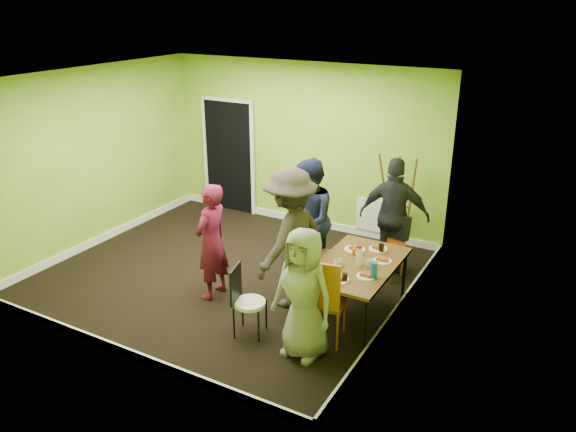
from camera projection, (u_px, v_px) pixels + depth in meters
name	position (u px, v px, depth m)	size (l,w,h in m)	color
ground	(230.00, 273.00, 8.16)	(5.00, 5.00, 0.00)	black
room_walls	(228.00, 209.00, 7.85)	(5.04, 4.54, 2.82)	#76AA2B
dining_table	(357.00, 267.00, 6.81)	(0.90, 1.50, 0.75)	black
chair_left_far	(312.00, 246.00, 7.75)	(0.44, 0.44, 0.95)	#CC6A13
chair_left_near	(306.00, 269.00, 7.04)	(0.55, 0.55, 1.01)	#CC6A13
chair_back_end	(395.00, 233.00, 7.96)	(0.44, 0.49, 0.89)	#CC6A13
chair_front_end	(324.00, 297.00, 6.31)	(0.53, 0.53, 1.08)	#CC6A13
chair_bentwood	(245.00, 297.00, 6.56)	(0.41, 0.40, 0.86)	black
easel	(396.00, 203.00, 8.72)	(0.62, 0.58, 1.54)	brown
plate_near_left	(355.00, 249.00, 7.15)	(0.27, 0.27, 0.01)	white
plate_near_right	(326.00, 271.00, 6.59)	(0.25, 0.25, 0.01)	white
plate_far_back	(378.00, 249.00, 7.16)	(0.24, 0.24, 0.01)	white
plate_far_front	(337.00, 280.00, 6.38)	(0.27, 0.27, 0.01)	white
plate_wall_back	(382.00, 261.00, 6.84)	(0.23, 0.23, 0.01)	white
plate_wall_front	(366.00, 276.00, 6.46)	(0.23, 0.23, 0.01)	white
thermos	(359.00, 257.00, 6.69)	(0.07, 0.07, 0.23)	white
blue_bottle	(374.00, 270.00, 6.39)	(0.08, 0.08, 0.20)	#1849B4
orange_bottle	(354.00, 252.00, 6.99)	(0.04, 0.04, 0.08)	#CC6A13
glass_mid	(359.00, 250.00, 7.01)	(0.07, 0.07, 0.10)	black
glass_back	(381.00, 248.00, 7.07)	(0.07, 0.07, 0.11)	black
glass_front	(345.00, 277.00, 6.34)	(0.06, 0.06, 0.10)	black
cup_a	(339.00, 263.00, 6.69)	(0.12, 0.12, 0.09)	white
cup_b	(369.00, 263.00, 6.68)	(0.10, 0.10, 0.09)	white
person_standing	(212.00, 242.00, 7.29)	(0.57, 0.38, 1.57)	#5B0F28
person_left_far	(308.00, 220.00, 7.80)	(0.84, 0.65, 1.73)	#161C37
person_left_near	(291.00, 239.00, 7.06)	(1.19, 0.68, 1.84)	#2F271F
person_back_end	(394.00, 216.00, 7.98)	(0.99, 0.41, 1.70)	black
person_front_end	(303.00, 294.00, 6.07)	(0.74, 0.48, 1.52)	gray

